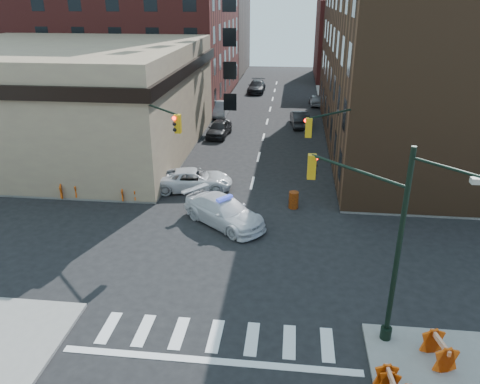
% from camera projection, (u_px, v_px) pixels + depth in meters
% --- Properties ---
extents(ground, '(140.00, 140.00, 0.00)m').
position_uv_depth(ground, '(236.00, 252.00, 25.22)').
color(ground, black).
rests_on(ground, ground).
extents(sidewalk_nw, '(34.00, 54.50, 0.15)m').
position_uv_depth(sidewalk_nw, '(83.00, 106.00, 57.54)').
color(sidewalk_nw, gray).
rests_on(sidewalk_nw, ground).
extents(sidewalk_ne, '(34.00, 54.50, 0.15)m').
position_uv_depth(sidewalk_ne, '(473.00, 116.00, 52.72)').
color(sidewalk_ne, gray).
rests_on(sidewalk_ne, ground).
extents(bank_building, '(22.00, 22.00, 9.00)m').
position_uv_depth(bank_building, '(64.00, 98.00, 40.32)').
color(bank_building, '#9C8966').
rests_on(bank_building, ground).
extents(apartment_block, '(25.00, 25.00, 24.00)m').
position_uv_depth(apartment_block, '(129.00, 1.00, 59.03)').
color(apartment_block, '#5B201D').
rests_on(apartment_block, ground).
extents(commercial_row_ne, '(14.00, 34.00, 14.00)m').
position_uv_depth(commercial_row_ne, '(411.00, 65.00, 41.69)').
color(commercial_row_ne, '#4A301D').
rests_on(commercial_row_ne, ground).
extents(filler_nw, '(20.00, 18.00, 16.00)m').
position_uv_depth(filler_nw, '(187.00, 24.00, 80.45)').
color(filler_nw, brown).
rests_on(filler_nw, ground).
extents(filler_ne, '(16.00, 16.00, 12.00)m').
position_uv_depth(filler_ne, '(367.00, 40.00, 74.43)').
color(filler_ne, '#5B201D').
rests_on(filler_ne, ground).
extents(signal_pole_se, '(5.40, 5.27, 8.00)m').
position_uv_depth(signal_pole_se, '(375.00, 229.00, 17.73)').
color(signal_pole_se, black).
rests_on(signal_pole_se, sidewalk_se).
extents(signal_pole_nw, '(3.58, 3.67, 8.00)m').
position_uv_depth(signal_pole_nw, '(153.00, 142.00, 29.01)').
color(signal_pole_nw, black).
rests_on(signal_pole_nw, sidewalk_nw).
extents(signal_pole_ne, '(3.67, 3.58, 8.00)m').
position_uv_depth(signal_pole_ne, '(344.00, 149.00, 27.80)').
color(signal_pole_ne, black).
rests_on(signal_pole_ne, sidewalk_ne).
extents(tree_ne_near, '(3.00, 3.00, 4.85)m').
position_uv_depth(tree_ne_near, '(341.00, 95.00, 46.84)').
color(tree_ne_near, black).
rests_on(tree_ne_near, sidewalk_ne).
extents(tree_ne_far, '(3.00, 3.00, 4.85)m').
position_uv_depth(tree_ne_far, '(336.00, 81.00, 54.15)').
color(tree_ne_far, black).
rests_on(tree_ne_far, sidewalk_ne).
extents(police_car, '(5.89, 5.41, 1.66)m').
position_uv_depth(police_car, '(224.00, 211.00, 27.95)').
color(police_car, silver).
rests_on(police_car, ground).
extents(pickup, '(5.76, 3.32, 1.51)m').
position_uv_depth(pickup, '(194.00, 180.00, 32.93)').
color(pickup, silver).
rests_on(pickup, ground).
extents(parked_car_wnear, '(2.24, 4.72, 1.56)m').
position_uv_depth(parked_car_wnear, '(219.00, 128.00, 45.35)').
color(parked_car_wnear, black).
rests_on(parked_car_wnear, ground).
extents(parked_car_wfar, '(1.73, 4.80, 1.57)m').
position_uv_depth(parked_car_wfar, '(220.00, 109.00, 53.07)').
color(parked_car_wfar, '#92959A').
rests_on(parked_car_wfar, ground).
extents(parked_car_wdeep, '(2.35, 5.60, 1.61)m').
position_uv_depth(parked_car_wdeep, '(257.00, 87.00, 65.66)').
color(parked_car_wdeep, black).
rests_on(parked_car_wdeep, ground).
extents(parked_car_enear, '(2.20, 5.03, 1.61)m').
position_uv_depth(parked_car_enear, '(300.00, 118.00, 48.88)').
color(parked_car_enear, black).
rests_on(parked_car_enear, ground).
extents(parked_car_efar, '(1.71, 3.99, 1.34)m').
position_uv_depth(parked_car_efar, '(316.00, 100.00, 57.96)').
color(parked_car_efar, gray).
rests_on(parked_car_efar, ground).
extents(pedestrian_a, '(0.75, 0.54, 1.92)m').
position_uv_depth(pedestrian_a, '(150.00, 185.00, 31.02)').
color(pedestrian_a, black).
rests_on(pedestrian_a, sidewalk_nw).
extents(pedestrian_b, '(0.90, 0.72, 1.76)m').
position_uv_depth(pedestrian_b, '(76.00, 180.00, 32.19)').
color(pedestrian_b, black).
rests_on(pedestrian_b, sidewalk_nw).
extents(pedestrian_c, '(0.97, 0.97, 1.66)m').
position_uv_depth(pedestrian_c, '(114.00, 171.00, 33.96)').
color(pedestrian_c, '#1E212E').
rests_on(pedestrian_c, sidewalk_nw).
extents(barrel_road, '(0.72, 0.72, 1.11)m').
position_uv_depth(barrel_road, '(294.00, 200.00, 30.17)').
color(barrel_road, orange).
rests_on(barrel_road, ground).
extents(barrel_bank, '(0.74, 0.74, 1.00)m').
position_uv_depth(barrel_bank, '(175.00, 179.00, 33.70)').
color(barrel_bank, '#D44D0A').
rests_on(barrel_bank, ground).
extents(barricade_se_a, '(0.96, 1.47, 1.02)m').
position_uv_depth(barricade_se_a, '(439.00, 351.00, 17.28)').
color(barricade_se_a, orange).
rests_on(barricade_se_a, sidewalk_se).
extents(barricade_nw_a, '(1.18, 0.76, 0.82)m').
position_uv_depth(barricade_nw_a, '(129.00, 194.00, 31.03)').
color(barricade_nw_a, '#EF330B').
rests_on(barricade_nw_a, sidewalk_nw).
extents(barricade_nw_b, '(1.41, 0.92, 0.97)m').
position_uv_depth(barricade_nw_b, '(69.00, 190.00, 31.44)').
color(barricade_nw_b, orange).
rests_on(barricade_nw_b, sidewalk_nw).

